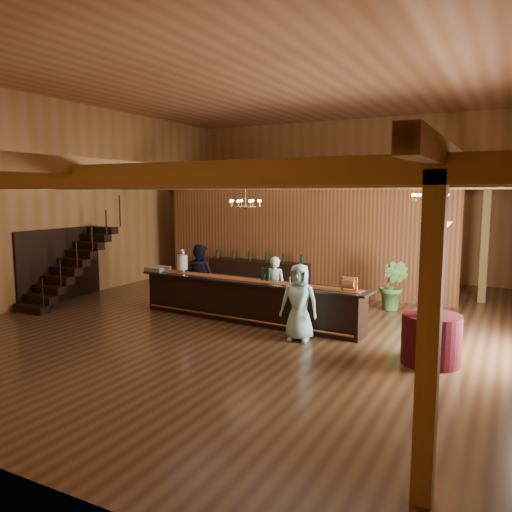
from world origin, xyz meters
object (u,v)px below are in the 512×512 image
at_px(round_table, 431,339).
at_px(bartender, 275,287).
at_px(tasting_bar, 248,300).
at_px(backbar_shelf, 258,276).
at_px(chandelier_left, 246,203).
at_px(chandelier_right, 430,197).
at_px(pendant_lamp, 436,227).
at_px(staff_second, 199,276).
at_px(beverage_dispenser, 182,261).
at_px(floor_plant, 393,285).
at_px(raffle_drum, 349,283).
at_px(guest, 299,302).

xyz_separation_m(round_table, bartender, (-3.85, 1.74, 0.30)).
bearing_deg(tasting_bar, backbar_shelf, 117.47).
distance_m(tasting_bar, chandelier_left, 2.53).
height_order(tasting_bar, backbar_shelf, tasting_bar).
bearing_deg(backbar_shelf, chandelier_right, -11.65).
bearing_deg(round_table, tasting_bar, 165.76).
distance_m(tasting_bar, backbar_shelf, 3.64).
xyz_separation_m(chandelier_right, bartender, (-3.27, -1.43, -2.13)).
xyz_separation_m(pendant_lamp, bartender, (-3.85, 1.74, -1.66)).
distance_m(tasting_bar, pendant_lamp, 4.76).
height_order(pendant_lamp, staff_second, pendant_lamp).
height_order(round_table, bartender, bartender).
xyz_separation_m(beverage_dispenser, bartender, (2.35, 0.48, -0.53)).
xyz_separation_m(tasting_bar, chandelier_left, (-0.60, 1.03, 2.23)).
bearing_deg(bartender, floor_plant, -149.90).
bearing_deg(floor_plant, backbar_shelf, 170.23).
bearing_deg(pendant_lamp, staff_second, 163.50).
bearing_deg(staff_second, beverage_dispenser, 75.47).
height_order(raffle_drum, floor_plant, floor_plant).
xyz_separation_m(chandelier_left, floor_plant, (3.39, 1.59, -2.07)).
bearing_deg(bartender, chandelier_right, -165.21).
bearing_deg(chandelier_left, floor_plant, 25.08).
height_order(pendant_lamp, floor_plant, pendant_lamp).
bearing_deg(chandelier_left, backbar_shelf, 109.88).
bearing_deg(backbar_shelf, staff_second, -96.22).
bearing_deg(bartender, pendant_lamp, 146.82).
bearing_deg(guest, round_table, -12.76).
bearing_deg(tasting_bar, floor_plant, 47.32).
relative_size(staff_second, floor_plant, 1.27).
xyz_separation_m(round_table, floor_plant, (-1.44, 3.69, 0.21)).
xyz_separation_m(raffle_drum, floor_plant, (0.31, 2.84, -0.50)).
bearing_deg(backbar_shelf, floor_plant, -7.68).
xyz_separation_m(staff_second, floor_plant, (4.61, 1.89, -0.18)).
bearing_deg(guest, backbar_shelf, 118.54).
height_order(raffle_drum, guest, guest).
bearing_deg(chandelier_left, pendant_lamp, -23.50).
bearing_deg(chandelier_right, beverage_dispenser, -161.23).
bearing_deg(bartender, chandelier_left, -28.95).
bearing_deg(beverage_dispenser, guest, -16.04).
height_order(tasting_bar, chandelier_left, chandelier_left).
height_order(bartender, guest, guest).
bearing_deg(guest, chandelier_left, 132.32).
height_order(tasting_bar, guest, guest).
bearing_deg(staff_second, bartender, 179.43).
relative_size(tasting_bar, backbar_shelf, 1.81).
distance_m(round_table, chandelier_left, 5.74).
bearing_deg(pendant_lamp, guest, 174.99).
bearing_deg(tasting_bar, pendant_lamp, -10.11).
relative_size(beverage_dispenser, round_table, 0.59).
distance_m(beverage_dispenser, guest, 3.78).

